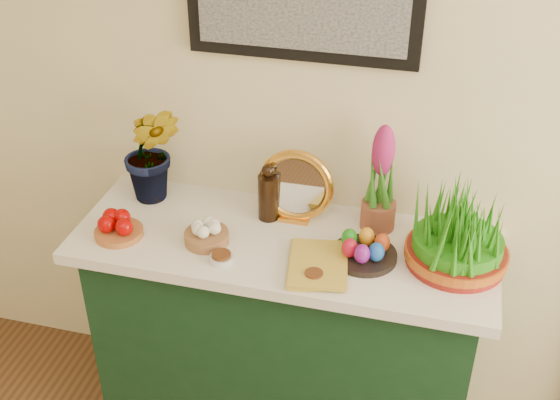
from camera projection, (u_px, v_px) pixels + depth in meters
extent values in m
cube|color=beige|center=(392.00, 90.00, 2.22)|extent=(4.00, 0.04, 2.70)
cube|color=#12341C|center=(283.00, 341.00, 2.58)|extent=(1.30, 0.45, 0.85)
cube|color=silver|center=(284.00, 243.00, 2.34)|extent=(1.40, 0.55, 0.04)
imported|color=#327920|center=(151.00, 137.00, 2.41)|extent=(0.27, 0.24, 0.50)
cylinder|color=#AC602C|center=(119.00, 233.00, 2.34)|extent=(0.19, 0.19, 0.02)
cylinder|color=#A36A41|center=(207.00, 237.00, 2.30)|extent=(0.19, 0.19, 0.04)
cylinder|color=black|center=(268.00, 197.00, 2.39)|extent=(0.07, 0.07, 0.16)
sphere|color=black|center=(268.00, 171.00, 2.34)|extent=(0.05, 0.05, 0.05)
cube|color=gold|center=(294.00, 218.00, 2.42)|extent=(0.10, 0.05, 0.02)
torus|color=gold|center=(296.00, 186.00, 2.36)|extent=(0.26, 0.06, 0.26)
cylinder|color=silver|center=(295.00, 186.00, 2.36)|extent=(0.20, 0.03, 0.20)
imported|color=gold|center=(288.00, 262.00, 2.19)|extent=(0.20, 0.27, 0.03)
cylinder|color=silver|center=(222.00, 259.00, 2.22)|extent=(0.08, 0.08, 0.02)
cylinder|color=#592D14|center=(221.00, 255.00, 2.21)|extent=(0.06, 0.06, 0.01)
cylinder|color=silver|center=(314.00, 277.00, 2.14)|extent=(0.07, 0.07, 0.02)
cylinder|color=#592D14|center=(314.00, 274.00, 2.13)|extent=(0.06, 0.06, 0.01)
cylinder|color=black|center=(364.00, 255.00, 2.23)|extent=(0.26, 0.26, 0.02)
ellipsoid|color=red|center=(350.00, 248.00, 2.19)|extent=(0.05, 0.05, 0.07)
ellipsoid|color=blue|center=(377.00, 252.00, 2.17)|extent=(0.05, 0.05, 0.07)
ellipsoid|color=orange|center=(367.00, 237.00, 2.24)|extent=(0.05, 0.05, 0.07)
ellipsoid|color=#1E8A19|center=(349.00, 238.00, 2.24)|extent=(0.05, 0.05, 0.07)
ellipsoid|color=#CD4318|center=(382.00, 243.00, 2.22)|extent=(0.05, 0.05, 0.07)
ellipsoid|color=#83198E|center=(362.00, 254.00, 2.17)|extent=(0.05, 0.05, 0.07)
cylinder|color=brown|center=(378.00, 215.00, 2.36)|extent=(0.12, 0.12, 0.10)
ellipsoid|color=#AE2267|center=(384.00, 151.00, 2.23)|extent=(0.07, 0.07, 0.18)
cylinder|color=maroon|center=(456.00, 255.00, 2.20)|extent=(0.31, 0.31, 0.06)
cylinder|color=#AA1B11|center=(456.00, 252.00, 2.20)|extent=(0.32, 0.32, 0.03)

